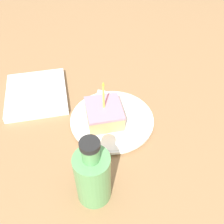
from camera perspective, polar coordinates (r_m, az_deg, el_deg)
name	(u,v)px	position (r m, az deg, el deg)	size (l,w,h in m)	color
ground_plane	(117,123)	(0.78, 1.17, -2.51)	(2.40, 2.40, 0.04)	olive
plate	(112,120)	(0.74, 0.00, -1.79)	(0.24, 0.24, 0.02)	white
cake_slice	(104,113)	(0.72, -1.73, -0.31)	(0.10, 0.10, 0.14)	tan
fork	(97,106)	(0.77, -3.32, 1.39)	(0.16, 0.08, 0.00)	silver
bottle	(93,176)	(0.56, -4.21, -13.71)	(0.08, 0.08, 0.19)	#599959
marble_board	(37,94)	(0.86, -16.11, 3.87)	(0.21, 0.18, 0.02)	silver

